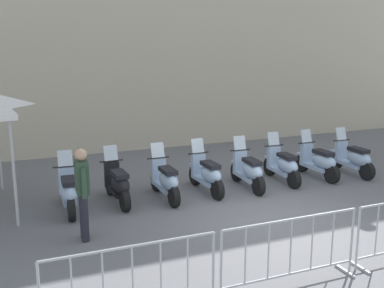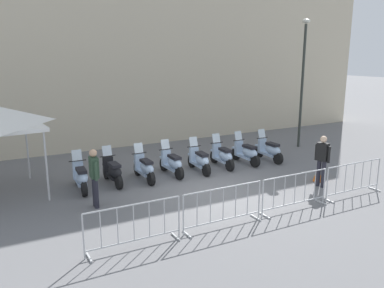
{
  "view_description": "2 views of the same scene",
  "coord_description": "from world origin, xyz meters",
  "px_view_note": "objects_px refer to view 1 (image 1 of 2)",
  "views": [
    {
      "loc": [
        -5.71,
        -6.83,
        3.55
      ],
      "look_at": [
        -0.72,
        2.34,
        1.26
      ],
      "focal_mm": 42.84,
      "sensor_mm": 36.0,
      "label": 1
    },
    {
      "loc": [
        -7.35,
        -9.32,
        4.4
      ],
      "look_at": [
        0.17,
        1.77,
        1.24
      ],
      "focal_mm": 36.64,
      "sensor_mm": 36.0,
      "label": 2
    }
  ],
  "objects_px": {
    "officer_mid_plaza": "(83,189)",
    "motorcycle_4": "(249,171)",
    "motorcycle_1": "(118,184)",
    "motorcycle_6": "(318,162)",
    "motorcycle_2": "(166,181)",
    "barrier_segment_0": "(133,284)",
    "motorcycle_3": "(207,175)",
    "motorcycle_7": "(353,159)",
    "motorcycle_0": "(69,192)",
    "motorcycle_5": "(283,165)",
    "barrier_segment_1": "(290,252)"
  },
  "relations": [
    {
      "from": "officer_mid_plaza",
      "to": "motorcycle_4",
      "type": "bearing_deg",
      "value": 13.48
    },
    {
      "from": "motorcycle_1",
      "to": "officer_mid_plaza",
      "type": "bearing_deg",
      "value": -127.63
    },
    {
      "from": "motorcycle_6",
      "to": "motorcycle_4",
      "type": "bearing_deg",
      "value": 176.4
    },
    {
      "from": "motorcycle_2",
      "to": "barrier_segment_0",
      "type": "height_order",
      "value": "motorcycle_2"
    },
    {
      "from": "barrier_segment_0",
      "to": "motorcycle_3",
      "type": "bearing_deg",
      "value": 49.39
    },
    {
      "from": "motorcycle_6",
      "to": "barrier_segment_0",
      "type": "distance_m",
      "value": 7.76
    },
    {
      "from": "motorcycle_1",
      "to": "motorcycle_4",
      "type": "height_order",
      "value": "same"
    },
    {
      "from": "motorcycle_1",
      "to": "motorcycle_6",
      "type": "distance_m",
      "value": 5.47
    },
    {
      "from": "motorcycle_2",
      "to": "motorcycle_7",
      "type": "relative_size",
      "value": 1.0
    },
    {
      "from": "barrier_segment_0",
      "to": "motorcycle_0",
      "type": "bearing_deg",
      "value": 86.7
    },
    {
      "from": "motorcycle_3",
      "to": "motorcycle_0",
      "type": "bearing_deg",
      "value": 174.94
    },
    {
      "from": "motorcycle_5",
      "to": "motorcycle_6",
      "type": "xyz_separation_m",
      "value": [
        1.09,
        -0.14,
        0.0
      ]
    },
    {
      "from": "motorcycle_3",
      "to": "motorcycle_2",
      "type": "bearing_deg",
      "value": 178.35
    },
    {
      "from": "motorcycle_7",
      "to": "officer_mid_plaza",
      "type": "distance_m",
      "value": 7.76
    },
    {
      "from": "motorcycle_4",
      "to": "barrier_segment_1",
      "type": "relative_size",
      "value": 0.75
    },
    {
      "from": "motorcycle_2",
      "to": "motorcycle_4",
      "type": "height_order",
      "value": "same"
    },
    {
      "from": "motorcycle_4",
      "to": "motorcycle_7",
      "type": "distance_m",
      "value": 3.29
    },
    {
      "from": "motorcycle_4",
      "to": "barrier_segment_0",
      "type": "bearing_deg",
      "value": -139.71
    },
    {
      "from": "motorcycle_2",
      "to": "motorcycle_4",
      "type": "xyz_separation_m",
      "value": [
        2.17,
        -0.25,
        0.0
      ]
    },
    {
      "from": "motorcycle_0",
      "to": "motorcycle_3",
      "type": "xyz_separation_m",
      "value": [
        3.28,
        -0.29,
        0.0
      ]
    },
    {
      "from": "motorcycle_4",
      "to": "motorcycle_5",
      "type": "height_order",
      "value": "same"
    },
    {
      "from": "motorcycle_1",
      "to": "barrier_segment_0",
      "type": "xyz_separation_m",
      "value": [
        -1.36,
        -4.4,
        0.07
      ]
    },
    {
      "from": "motorcycle_7",
      "to": "barrier_segment_0",
      "type": "distance_m",
      "value": 8.63
    },
    {
      "from": "motorcycle_6",
      "to": "motorcycle_7",
      "type": "distance_m",
      "value": 1.1
    },
    {
      "from": "motorcycle_3",
      "to": "officer_mid_plaza",
      "type": "height_order",
      "value": "officer_mid_plaza"
    },
    {
      "from": "motorcycle_3",
      "to": "motorcycle_5",
      "type": "bearing_deg",
      "value": -5.59
    },
    {
      "from": "motorcycle_2",
      "to": "motorcycle_6",
      "type": "height_order",
      "value": "same"
    },
    {
      "from": "motorcycle_4",
      "to": "motorcycle_5",
      "type": "xyz_separation_m",
      "value": [
        1.1,
        0.01,
        0.0
      ]
    },
    {
      "from": "motorcycle_5",
      "to": "motorcycle_6",
      "type": "bearing_deg",
      "value": -7.48
    },
    {
      "from": "motorcycle_4",
      "to": "motorcycle_5",
      "type": "bearing_deg",
      "value": 0.3
    },
    {
      "from": "motorcycle_0",
      "to": "motorcycle_6",
      "type": "height_order",
      "value": "same"
    },
    {
      "from": "motorcycle_2",
      "to": "officer_mid_plaza",
      "type": "xyz_separation_m",
      "value": [
        -2.28,
        -1.32,
        0.53
      ]
    },
    {
      "from": "motorcycle_3",
      "to": "barrier_segment_0",
      "type": "bearing_deg",
      "value": -130.61
    },
    {
      "from": "motorcycle_4",
      "to": "barrier_segment_0",
      "type": "relative_size",
      "value": 0.75
    },
    {
      "from": "motorcycle_6",
      "to": "barrier_segment_1",
      "type": "xyz_separation_m",
      "value": [
        -4.4,
        -4.02,
        0.07
      ]
    },
    {
      "from": "motorcycle_2",
      "to": "barrier_segment_1",
      "type": "xyz_separation_m",
      "value": [
        -0.04,
        -4.41,
        0.07
      ]
    },
    {
      "from": "motorcycle_5",
      "to": "motorcycle_0",
      "type": "bearing_deg",
      "value": 174.73
    },
    {
      "from": "motorcycle_3",
      "to": "barrier_segment_1",
      "type": "height_order",
      "value": "motorcycle_3"
    },
    {
      "from": "motorcycle_6",
      "to": "barrier_segment_1",
      "type": "distance_m",
      "value": 5.97
    },
    {
      "from": "barrier_segment_0",
      "to": "officer_mid_plaza",
      "type": "distance_m",
      "value": 2.87
    },
    {
      "from": "motorcycle_1",
      "to": "barrier_segment_1",
      "type": "relative_size",
      "value": 0.75
    },
    {
      "from": "motorcycle_2",
      "to": "barrier_segment_0",
      "type": "relative_size",
      "value": 0.75
    },
    {
      "from": "barrier_segment_0",
      "to": "barrier_segment_1",
      "type": "xyz_separation_m",
      "value": [
        2.39,
        -0.26,
        0.0
      ]
    },
    {
      "from": "motorcycle_0",
      "to": "officer_mid_plaza",
      "type": "xyz_separation_m",
      "value": [
        -0.1,
        -1.57,
        0.53
      ]
    },
    {
      "from": "motorcycle_1",
      "to": "motorcycle_5",
      "type": "relative_size",
      "value": 1.0
    },
    {
      "from": "motorcycle_2",
      "to": "motorcycle_3",
      "type": "height_order",
      "value": "same"
    },
    {
      "from": "motorcycle_2",
      "to": "motorcycle_7",
      "type": "bearing_deg",
      "value": -6.39
    },
    {
      "from": "barrier_segment_0",
      "to": "motorcycle_7",
      "type": "bearing_deg",
      "value": 24.23
    },
    {
      "from": "barrier_segment_1",
      "to": "barrier_segment_0",
      "type": "bearing_deg",
      "value": 173.73
    },
    {
      "from": "motorcycle_0",
      "to": "motorcycle_3",
      "type": "height_order",
      "value": "same"
    }
  ]
}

